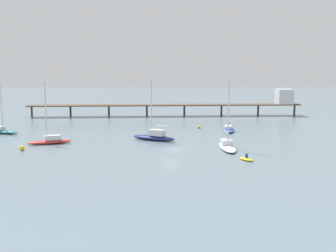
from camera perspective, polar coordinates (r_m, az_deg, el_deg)
name	(u,v)px	position (r m, az deg, el deg)	size (l,w,h in m)	color
ground_plane	(170,149)	(62.64, 0.31, -3.37)	(400.00, 400.00, 0.00)	slate
pier	(214,102)	(106.45, 6.54, 3.45)	(71.37, 6.62, 7.03)	brown
sailboat_blue	(229,128)	(82.11, 8.62, -0.25)	(2.86, 8.57, 10.19)	#2D4CB7
sailboat_white	(227,145)	(63.75, 8.44, -2.67)	(2.35, 8.46, 11.08)	white
sailboat_teal	(1,130)	(84.21, -22.69, -0.57)	(7.68, 4.41, 9.79)	#1E727A
sailboat_red	(50,140)	(69.98, -16.47, -1.90)	(7.38, 3.95, 10.41)	red
sailboat_navy	(154,136)	(70.37, -1.96, -1.43)	(8.24, 5.68, 10.68)	navy
dinghy_yellow	(247,159)	(56.41, 11.13, -4.61)	(2.11, 2.53, 1.14)	yellow
mooring_buoy_far	(199,127)	(84.55, 4.46, -0.11)	(0.67, 0.67, 0.67)	yellow
mooring_buoy_inner	(22,148)	(65.75, -20.10, -2.97)	(0.80, 0.80, 0.80)	yellow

